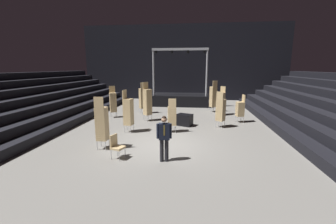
{
  "coord_description": "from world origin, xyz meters",
  "views": [
    {
      "loc": [
        1.37,
        -9.58,
        3.49
      ],
      "look_at": [
        0.11,
        0.71,
        1.4
      ],
      "focal_mm": 23.65,
      "sensor_mm": 36.0,
      "label": 1
    }
  ],
  "objects_px": {
    "chair_stack_rear_centre": "(221,110)",
    "chair_stack_aisle_right": "(147,102)",
    "stage_riser": "(180,99)",
    "man_with_tie": "(164,136)",
    "chair_stack_rear_right": "(102,123)",
    "loose_chair_near_man": "(116,145)",
    "chair_stack_aisle_left": "(221,101)",
    "equipment_road_case": "(185,120)",
    "chair_stack_front_left": "(172,115)",
    "chair_stack_mid_centre": "(213,96)",
    "chair_stack_front_right": "(143,98)",
    "chair_stack_mid_right": "(128,111)",
    "chair_stack_mid_left": "(240,109)",
    "chair_stack_rear_left": "(113,102)"
  },
  "relations": [
    {
      "from": "equipment_road_case",
      "to": "man_with_tie",
      "type": "bearing_deg",
      "value": -95.41
    },
    {
      "from": "chair_stack_rear_centre",
      "to": "equipment_road_case",
      "type": "xyz_separation_m",
      "value": [
        -2.11,
        0.13,
        -0.71
      ]
    },
    {
      "from": "chair_stack_mid_left",
      "to": "chair_stack_aisle_right",
      "type": "xyz_separation_m",
      "value": [
        -6.0,
        -0.28,
        0.38
      ]
    },
    {
      "from": "man_with_tie",
      "to": "chair_stack_rear_right",
      "type": "xyz_separation_m",
      "value": [
        -2.83,
        0.99,
        0.15
      ]
    },
    {
      "from": "man_with_tie",
      "to": "loose_chair_near_man",
      "type": "relative_size",
      "value": 1.86
    },
    {
      "from": "chair_stack_aisle_right",
      "to": "man_with_tie",
      "type": "bearing_deg",
      "value": 60.26
    },
    {
      "from": "chair_stack_mid_right",
      "to": "chair_stack_aisle_right",
      "type": "relative_size",
      "value": 0.9
    },
    {
      "from": "chair_stack_front_left",
      "to": "chair_stack_front_right",
      "type": "height_order",
      "value": "chair_stack_front_right"
    },
    {
      "from": "chair_stack_rear_left",
      "to": "chair_stack_rear_right",
      "type": "bearing_deg",
      "value": 77.92
    },
    {
      "from": "stage_riser",
      "to": "chair_stack_aisle_left",
      "type": "relative_size",
      "value": 2.42
    },
    {
      "from": "chair_stack_front_right",
      "to": "man_with_tie",
      "type": "bearing_deg",
      "value": -107.24
    },
    {
      "from": "chair_stack_mid_left",
      "to": "chair_stack_rear_right",
      "type": "bearing_deg",
      "value": 117.16
    },
    {
      "from": "chair_stack_mid_left",
      "to": "chair_stack_rear_centre",
      "type": "bearing_deg",
      "value": 122.74
    },
    {
      "from": "chair_stack_mid_left",
      "to": "chair_stack_aisle_left",
      "type": "relative_size",
      "value": 0.84
    },
    {
      "from": "man_with_tie",
      "to": "chair_stack_front_left",
      "type": "distance_m",
      "value": 3.89
    },
    {
      "from": "chair_stack_rear_left",
      "to": "chair_stack_rear_centre",
      "type": "bearing_deg",
      "value": 137.6
    },
    {
      "from": "man_with_tie",
      "to": "loose_chair_near_man",
      "type": "height_order",
      "value": "man_with_tie"
    },
    {
      "from": "chair_stack_aisle_left",
      "to": "chair_stack_aisle_right",
      "type": "relative_size",
      "value": 0.83
    },
    {
      "from": "loose_chair_near_man",
      "to": "chair_stack_aisle_left",
      "type": "bearing_deg",
      "value": 168.98
    },
    {
      "from": "equipment_road_case",
      "to": "loose_chair_near_man",
      "type": "distance_m",
      "value": 5.82
    },
    {
      "from": "stage_riser",
      "to": "chair_stack_mid_right",
      "type": "relative_size",
      "value": 2.24
    },
    {
      "from": "chair_stack_front_right",
      "to": "chair_stack_rear_left",
      "type": "xyz_separation_m",
      "value": [
        -1.74,
        -1.63,
        -0.08
      ]
    },
    {
      "from": "stage_riser",
      "to": "chair_stack_rear_centre",
      "type": "distance_m",
      "value": 8.28
    },
    {
      "from": "chair_stack_mid_left",
      "to": "chair_stack_rear_right",
      "type": "distance_m",
      "value": 8.86
    },
    {
      "from": "chair_stack_aisle_left",
      "to": "stage_riser",
      "type": "bearing_deg",
      "value": -15.3
    },
    {
      "from": "chair_stack_rear_centre",
      "to": "loose_chair_near_man",
      "type": "relative_size",
      "value": 2.26
    },
    {
      "from": "chair_stack_mid_centre",
      "to": "chair_stack_aisle_left",
      "type": "distance_m",
      "value": 1.32
    },
    {
      "from": "chair_stack_rear_left",
      "to": "chair_stack_aisle_right",
      "type": "relative_size",
      "value": 0.87
    },
    {
      "from": "chair_stack_rear_centre",
      "to": "chair_stack_mid_right",
      "type": "bearing_deg",
      "value": -129.53
    },
    {
      "from": "man_with_tie",
      "to": "chair_stack_mid_right",
      "type": "relative_size",
      "value": 0.76
    },
    {
      "from": "chair_stack_front_right",
      "to": "chair_stack_mid_right",
      "type": "relative_size",
      "value": 1.04
    },
    {
      "from": "chair_stack_rear_left",
      "to": "equipment_road_case",
      "type": "distance_m",
      "value": 5.44
    },
    {
      "from": "chair_stack_mid_left",
      "to": "chair_stack_aisle_left",
      "type": "bearing_deg",
      "value": 12.29
    },
    {
      "from": "chair_stack_rear_right",
      "to": "chair_stack_rear_centre",
      "type": "xyz_separation_m",
      "value": [
        5.45,
        4.25,
        -0.08
      ]
    },
    {
      "from": "chair_stack_aisle_right",
      "to": "chair_stack_mid_left",
      "type": "bearing_deg",
      "value": 135.43
    },
    {
      "from": "stage_riser",
      "to": "man_with_tie",
      "type": "bearing_deg",
      "value": -88.8
    },
    {
      "from": "stage_riser",
      "to": "chair_stack_rear_centre",
      "type": "bearing_deg",
      "value": -69.55
    },
    {
      "from": "chair_stack_front_left",
      "to": "chair_stack_rear_left",
      "type": "xyz_separation_m",
      "value": [
        -4.5,
        3.13,
        0.17
      ]
    },
    {
      "from": "man_with_tie",
      "to": "chair_stack_rear_centre",
      "type": "height_order",
      "value": "chair_stack_rear_centre"
    },
    {
      "from": "chair_stack_mid_centre",
      "to": "chair_stack_rear_right",
      "type": "distance_m",
      "value": 10.44
    },
    {
      "from": "chair_stack_rear_centre",
      "to": "chair_stack_aisle_right",
      "type": "distance_m",
      "value": 4.76
    },
    {
      "from": "man_with_tie",
      "to": "chair_stack_aisle_left",
      "type": "relative_size",
      "value": 0.82
    },
    {
      "from": "chair_stack_aisle_right",
      "to": "loose_chair_near_man",
      "type": "relative_size",
      "value": 2.71
    },
    {
      "from": "chair_stack_mid_left",
      "to": "man_with_tie",
      "type": "bearing_deg",
      "value": 136.49
    },
    {
      "from": "chair_stack_front_right",
      "to": "chair_stack_rear_centre",
      "type": "relative_size",
      "value": 1.12
    },
    {
      "from": "chair_stack_mid_left",
      "to": "chair_stack_rear_left",
      "type": "bearing_deg",
      "value": 75.03
    },
    {
      "from": "chair_stack_rear_centre",
      "to": "chair_stack_front_left",
      "type": "bearing_deg",
      "value": -120.85
    },
    {
      "from": "chair_stack_rear_centre",
      "to": "chair_stack_mid_left",
      "type": "bearing_deg",
      "value": 78.02
    },
    {
      "from": "man_with_tie",
      "to": "chair_stack_mid_centre",
      "type": "distance_m",
      "value": 10.27
    },
    {
      "from": "chair_stack_rear_left",
      "to": "chair_stack_rear_right",
      "type": "height_order",
      "value": "chair_stack_rear_right"
    }
  ]
}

